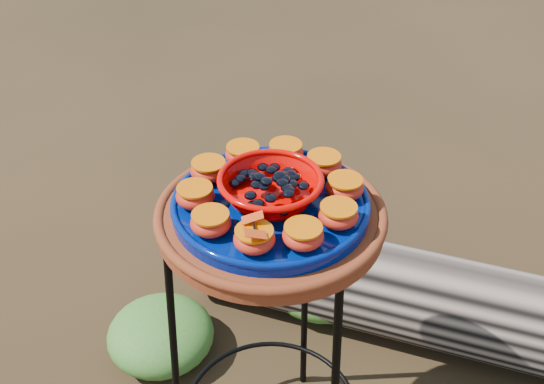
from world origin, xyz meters
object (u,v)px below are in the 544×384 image
at_px(terracotta_saucer, 271,218).
at_px(red_bowl, 271,189).
at_px(driftwood_log, 443,302).
at_px(cobalt_plate, 271,206).
at_px(plant_stand, 271,351).

relative_size(terracotta_saucer, red_bowl, 2.33).
bearing_deg(driftwood_log, cobalt_plate, -119.63).
xyz_separation_m(terracotta_saucer, red_bowl, (0.00, 0.00, 0.07)).
bearing_deg(terracotta_saucer, red_bowl, 0.00).
bearing_deg(red_bowl, plant_stand, 0.00).
xyz_separation_m(cobalt_plate, driftwood_log, (0.30, 0.52, -0.61)).
distance_m(terracotta_saucer, red_bowl, 0.07).
height_order(cobalt_plate, driftwood_log, cobalt_plate).
bearing_deg(plant_stand, driftwood_log, 60.37).
distance_m(cobalt_plate, red_bowl, 0.04).
distance_m(terracotta_saucer, driftwood_log, 0.84).
distance_m(plant_stand, cobalt_plate, 0.40).
relative_size(terracotta_saucer, driftwood_log, 0.30).
distance_m(red_bowl, driftwood_log, 0.89).
height_order(plant_stand, red_bowl, red_bowl).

